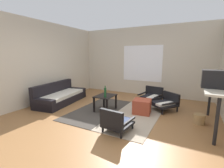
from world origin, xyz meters
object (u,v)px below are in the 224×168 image
armchair_corner (165,102)px  console_shelf (214,91)px  couch (60,96)px  glass_bottle (105,92)px  coffee_table (105,99)px  armchair_by_window (151,95)px  crt_television (217,79)px  armchair_striped_foreground (116,122)px  ottoman_orange (142,106)px  clay_vase (214,79)px  wicker_basket (199,119)px

armchair_corner → console_shelf: 1.43m
couch → glass_bottle: 1.89m
couch → coffee_table: couch is taller
armchair_corner → console_shelf: console_shelf is taller
armchair_by_window → crt_television: (1.65, -1.48, 0.87)m
armchair_striped_foreground → armchair_corner: (0.67, 1.90, 0.01)m
ottoman_orange → console_shelf: 1.74m
clay_vase → glass_bottle: 2.66m
coffee_table → wicker_basket: size_ratio=2.50×
armchair_corner → wicker_basket: bearing=-35.9°
armchair_striped_foreground → glass_bottle: 1.22m
couch → console_shelf: bearing=2.2°
console_shelf → glass_bottle: console_shelf is taller
coffee_table → armchair_by_window: 1.78m
coffee_table → console_shelf: size_ratio=0.36×
glass_bottle → coffee_table: bearing=120.2°
coffee_table → armchair_corner: 1.76m
armchair_corner → clay_vase: clay_vase is taller
couch → console_shelf: (4.38, 0.17, 0.61)m
coffee_table → console_shelf: 2.67m
armchair_striped_foreground → crt_television: 2.22m
ottoman_orange → armchair_striped_foreground: bearing=-96.5°
armchair_corner → clay_vase: bearing=-16.0°
coffee_table → couch: bearing=-179.6°
armchair_striped_foreground → clay_vase: clay_vase is taller
coffee_table → clay_vase: size_ratio=2.07×
armchair_corner → glass_bottle: glass_bottle is taller
armchair_striped_foreground → console_shelf: bearing=34.0°
couch → wicker_basket: couch is taller
armchair_corner → armchair_by_window: bearing=132.4°
console_shelf → clay_vase: 0.45m
armchair_corner → ottoman_orange: bearing=-131.6°
armchair_striped_foreground → wicker_basket: (1.54, 1.27, -0.11)m
armchair_striped_foreground → clay_vase: bearing=42.0°
couch → clay_vase: 4.49m
glass_bottle → armchair_striped_foreground: bearing=-48.8°
coffee_table → console_shelf: bearing=3.4°
wicker_basket → couch: bearing=-176.5°
couch → wicker_basket: (4.15, 0.25, -0.10)m
ottoman_orange → clay_vase: (1.61, 0.28, 0.83)m
armchair_corner → couch: bearing=-165.0°
crt_television → armchair_by_window: bearing=138.2°
clay_vase → wicker_basket: size_ratio=1.21×
armchair_striped_foreground → crt_television: size_ratio=1.15×
armchair_corner → console_shelf: bearing=-33.0°
console_shelf → wicker_basket: console_shelf is taller
ottoman_orange → wicker_basket: bearing=-1.5°
armchair_corner → glass_bottle: (-1.44, -1.02, 0.35)m
coffee_table → crt_television: size_ratio=1.15×
coffee_table → armchair_striped_foreground: size_ratio=1.00×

